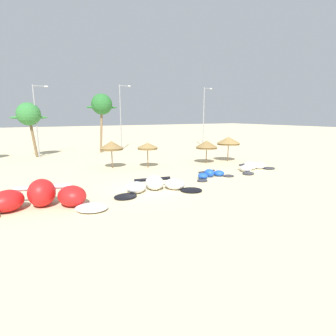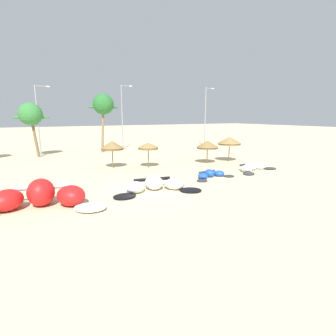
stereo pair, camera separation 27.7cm
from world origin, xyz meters
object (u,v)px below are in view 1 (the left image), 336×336
Objects in this scene: beach_umbrella_near_palms at (207,145)px; lamppost_east at (204,114)px; kite_far_left at (41,198)px; palm_left_of_gap at (29,115)px; palm_center_left at (102,105)px; lamppost_west_center at (37,118)px; beach_umbrella_near_van at (111,145)px; beach_umbrella_outermost at (229,141)px; kite_left_of_center at (211,174)px; kite_center at (252,167)px; lamppost_east_center at (121,114)px; kite_left at (156,185)px; beach_umbrella_middle at (148,146)px.

lamppost_east reaches higher than beach_umbrella_near_palms.
kite_far_left is 23.75m from palm_left_of_gap.
palm_center_left is 0.93× the size of lamppost_west_center.
palm_left_of_gap is 1.17m from lamppost_west_center.
beach_umbrella_outermost is (14.22, -2.81, 0.09)m from beach_umbrella_near_van.
beach_umbrella_outermost is at bearing 38.84° from kite_left_of_center.
kite_center is 24.57m from lamppost_east_center.
kite_left is 31.15m from lamppost_east.
beach_umbrella_near_palms is (-1.71, 5.75, 1.93)m from kite_center.
palm_center_left is at bearing 65.58° from kite_far_left.
kite_left is at bearing -72.12° from palm_left_of_gap.
lamppost_east is at bearing 54.68° from kite_left_of_center.
kite_left_of_center is 0.51× the size of palm_center_left.
lamppost_east reaches higher than palm_center_left.
kite_left_of_center is at bearing 5.75° from kite_far_left.
kite_left is 12.60m from kite_center.
lamppost_west_center is at bearing 179.06° from lamppost_east.
lamppost_east reaches higher than kite_center.
lamppost_east_center is 1.00× the size of lamppost_east.
beach_umbrella_middle is at bearing -25.16° from beach_umbrella_near_van.
palm_left_of_gap is 10.19m from palm_center_left.
kite_left is at bearing 0.13° from kite_far_left.
lamppost_west_center is at bearing 106.09° from kite_left.
kite_left_of_center is 1.52× the size of beach_umbrella_near_van.
kite_center is at bearing -75.04° from lamppost_east_center.
palm_left_of_gap is at bearing 88.61° from kite_far_left.
lamppost_west_center is (1.52, 22.63, 4.74)m from kite_far_left.
beach_umbrella_near_van is at bearing -60.49° from palm_left_of_gap.
beach_umbrella_outermost is at bearing 18.77° from kite_far_left.
kite_far_left is at bearing -93.83° from lamppost_west_center.
kite_far_left is at bearing -161.23° from beach_umbrella_outermost.
kite_far_left is at bearing -114.42° from palm_center_left.
palm_left_of_gap reaches higher than kite_left.
lamppost_east_center is 15.21m from lamppost_east.
kite_far_left is at bearing -127.27° from beach_umbrella_near_van.
beach_umbrella_outermost is 16.66m from lamppost_east.
lamppost_east_center reaches higher than palm_left_of_gap.
lamppost_west_center reaches higher than palm_center_left.
kite_far_left is at bearing -174.61° from kite_center.
lamppost_east is (27.73, -0.46, 0.49)m from lamppost_west_center.
lamppost_west_center is (-9.13, -0.81, -1.88)m from palm_center_left.
lamppost_east is (14.67, 20.70, 5.63)m from kite_left_of_center.
palm_left_of_gap reaches higher than beach_umbrella_near_van.
kite_center is at bearing 4.50° from kite_left_of_center.
lamppost_east_center is at bearing 79.95° from beach_umbrella_middle.
kite_left_of_center is 11.33m from beach_umbrella_near_van.
kite_center is 28.53m from lamppost_west_center.
beach_umbrella_near_palms is 18.30m from lamppost_east_center.
lamppost_west_center is 27.73m from lamppost_east.
beach_umbrella_near_palms is 0.26× the size of lamppost_east.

